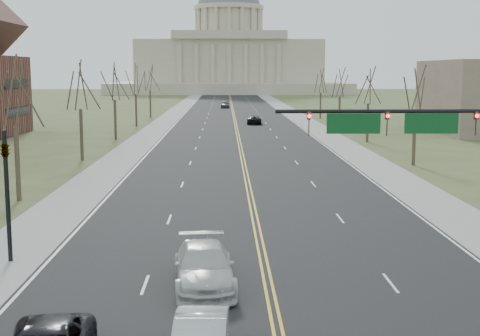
{
  "coord_description": "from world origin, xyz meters",
  "views": [
    {
      "loc": [
        -1.75,
        -16.12,
        8.6
      ],
      "look_at": [
        -0.87,
        22.14,
        3.0
      ],
      "focal_mm": 50.0,
      "sensor_mm": 36.0,
      "label": 1
    }
  ],
  "objects_px": {
    "signal_mast": "(430,134)",
    "car_far_nb": "(254,120)",
    "signal_left": "(7,181)",
    "car_sb_inner_second": "(204,267)",
    "car_far_sb": "(225,104)"
  },
  "relations": [
    {
      "from": "signal_mast",
      "to": "car_far_sb",
      "type": "height_order",
      "value": "signal_mast"
    },
    {
      "from": "signal_mast",
      "to": "signal_left",
      "type": "xyz_separation_m",
      "value": [
        -18.95,
        0.0,
        -2.05
      ]
    },
    {
      "from": "signal_left",
      "to": "car_sb_inner_second",
      "type": "xyz_separation_m",
      "value": [
        8.91,
        -3.83,
        -2.87
      ]
    },
    {
      "from": "signal_left",
      "to": "car_sb_inner_second",
      "type": "height_order",
      "value": "signal_left"
    },
    {
      "from": "signal_left",
      "to": "car_far_nb",
      "type": "height_order",
      "value": "signal_left"
    },
    {
      "from": "car_far_nb",
      "to": "car_far_sb",
      "type": "xyz_separation_m",
      "value": [
        -4.72,
        47.08,
        0.13
      ]
    },
    {
      "from": "car_far_sb",
      "to": "signal_left",
      "type": "bearing_deg",
      "value": -91.64
    },
    {
      "from": "car_sb_inner_second",
      "to": "car_far_sb",
      "type": "relative_size",
      "value": 1.2
    },
    {
      "from": "signal_left",
      "to": "car_far_nb",
      "type": "bearing_deg",
      "value": 79.49
    },
    {
      "from": "signal_mast",
      "to": "signal_left",
      "type": "relative_size",
      "value": 2.02
    },
    {
      "from": "car_sb_inner_second",
      "to": "car_far_nb",
      "type": "xyz_separation_m",
      "value": [
        5.65,
        82.36,
        -0.15
      ]
    },
    {
      "from": "signal_mast",
      "to": "car_sb_inner_second",
      "type": "height_order",
      "value": "signal_mast"
    },
    {
      "from": "signal_mast",
      "to": "car_far_nb",
      "type": "relative_size",
      "value": 2.45
    },
    {
      "from": "signal_left",
      "to": "car_far_sb",
      "type": "height_order",
      "value": "signal_left"
    },
    {
      "from": "car_sb_inner_second",
      "to": "car_far_sb",
      "type": "xyz_separation_m",
      "value": [
        0.93,
        129.44,
        -0.02
      ]
    }
  ]
}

